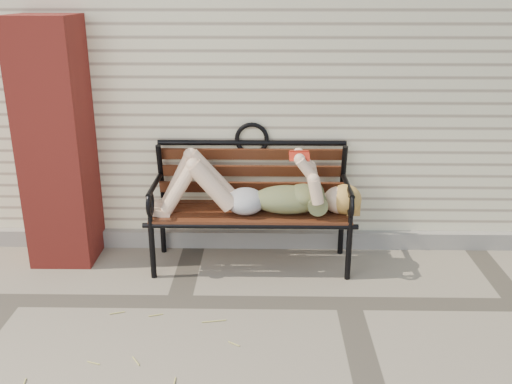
{
  "coord_description": "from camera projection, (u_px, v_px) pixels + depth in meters",
  "views": [
    {
      "loc": [
        -0.61,
        -3.68,
        2.18
      ],
      "look_at": [
        -0.69,
        0.52,
        0.68
      ],
      "focal_mm": 40.0,
      "sensor_mm": 36.0,
      "label": 1
    }
  ],
  "objects": [
    {
      "name": "reading_woman",
      "position": [
        253.0,
        190.0,
        4.52
      ],
      "size": [
        1.65,
        0.38,
        0.52
      ],
      "color": "#0A3049",
      "rests_on": "ground"
    },
    {
      "name": "straw_scatter",
      "position": [
        79.0,
        382.0,
        3.34
      ],
      "size": [
        2.95,
        1.52,
        0.01
      ],
      "color": "tan",
      "rests_on": "ground"
    },
    {
      "name": "brick_pillar",
      "position": [
        57.0,
        144.0,
        4.59
      ],
      "size": [
        0.5,
        0.5,
        2.0
      ],
      "primitive_type": "cube",
      "color": "#A82E26",
      "rests_on": "ground"
    },
    {
      "name": "garden_bench",
      "position": [
        251.0,
        189.0,
        4.66
      ],
      "size": [
        1.75,
        0.7,
        1.13
      ],
      "color": "black",
      "rests_on": "ground"
    },
    {
      "name": "ground",
      "position": [
        348.0,
        303.0,
        4.19
      ],
      "size": [
        80.0,
        80.0,
        0.0
      ],
      "primitive_type": "plane",
      "color": "gray",
      "rests_on": "ground"
    },
    {
      "name": "foundation_strip",
      "position": [
        334.0,
        239.0,
        5.07
      ],
      "size": [
        8.0,
        0.1,
        0.15
      ],
      "primitive_type": "cube",
      "color": "gray",
      "rests_on": "ground"
    },
    {
      "name": "house_wall",
      "position": [
        320.0,
        52.0,
        6.5
      ],
      "size": [
        8.0,
        4.0,
        3.0
      ],
      "primitive_type": "cube",
      "color": "#F6EBC0",
      "rests_on": "ground"
    }
  ]
}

